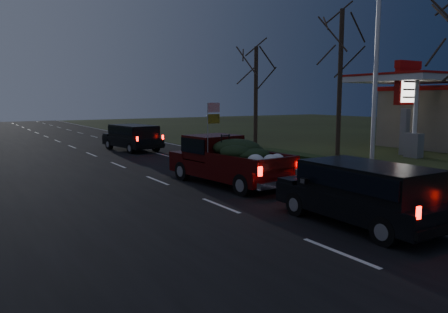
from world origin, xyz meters
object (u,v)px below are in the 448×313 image
pickup_truck (228,158)px  rear_suv (364,188)px  light_pole (377,51)px  lead_suv (133,135)px  gas_price_pylon (407,92)px

pickup_truck → rear_suv: bearing=-96.3°
light_pole → lead_suv: 15.78m
light_pole → pickup_truck: 8.68m
pickup_truck → lead_suv: bearing=79.8°
gas_price_pylon → pickup_truck: gas_price_pylon is taller
gas_price_pylon → lead_suv: bearing=141.0°
lead_suv → rear_suv: bearing=-100.1°
gas_price_pylon → lead_suv: 17.11m
rear_suv → gas_price_pylon: bearing=33.1°
gas_price_pylon → lead_suv: size_ratio=1.12×
pickup_truck → lead_suv: (0.80, 12.78, -0.04)m
pickup_truck → rear_suv: size_ratio=1.20×
rear_suv → pickup_truck: bearing=90.9°
gas_price_pylon → pickup_truck: bearing=-171.2°
light_pole → gas_price_pylon: light_pole is taller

